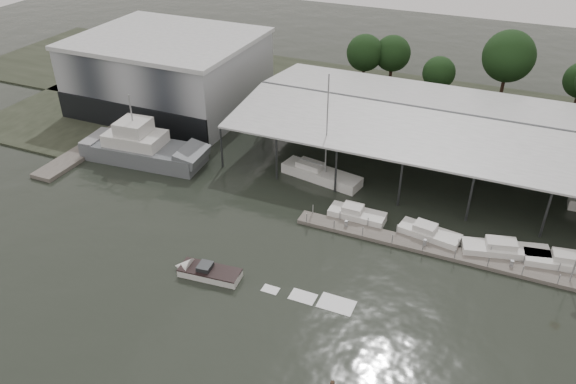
% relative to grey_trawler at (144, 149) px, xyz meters
% --- Properties ---
extents(ground, '(200.00, 200.00, 0.00)m').
position_rel_grey_trawler_xyz_m(ground, '(21.65, -14.13, -1.58)').
color(ground, black).
rests_on(ground, ground).
extents(land_strip_far, '(140.00, 30.00, 0.30)m').
position_rel_grey_trawler_xyz_m(land_strip_far, '(21.65, 27.87, -1.48)').
color(land_strip_far, '#383E2E').
rests_on(land_strip_far, ground).
extents(land_strip_west, '(20.00, 40.00, 0.30)m').
position_rel_grey_trawler_xyz_m(land_strip_west, '(-18.35, 15.87, -1.48)').
color(land_strip_west, '#383E2E').
rests_on(land_strip_west, ground).
extents(storage_warehouse, '(24.50, 20.50, 10.50)m').
position_rel_grey_trawler_xyz_m(storage_warehouse, '(-6.35, 15.81, 3.71)').
color(storage_warehouse, '#9BA0A5').
rests_on(storage_warehouse, ground).
extents(covered_boat_shed, '(58.24, 24.00, 6.96)m').
position_rel_grey_trawler_xyz_m(covered_boat_shed, '(38.65, 13.87, 4.55)').
color(covered_boat_shed, silver).
rests_on(covered_boat_shed, ground).
extents(trawler_dock, '(3.00, 18.00, 0.50)m').
position_rel_grey_trawler_xyz_m(trawler_dock, '(-8.35, -0.13, -1.33)').
color(trawler_dock, slate).
rests_on(trawler_dock, ground).
extents(floating_dock, '(28.00, 2.00, 1.40)m').
position_rel_grey_trawler_xyz_m(floating_dock, '(36.65, -4.13, -1.38)').
color(floating_dock, slate).
rests_on(floating_dock, ground).
extents(grey_trawler, '(16.11, 6.40, 8.84)m').
position_rel_grey_trawler_xyz_m(grey_trawler, '(0.00, 0.00, 0.00)').
color(grey_trawler, '#5A5F64').
rests_on(grey_trawler, ground).
extents(white_sailboat, '(10.02, 4.35, 13.23)m').
position_rel_grey_trawler_xyz_m(white_sailboat, '(21.62, 4.32, -0.93)').
color(white_sailboat, white).
rests_on(white_sailboat, ground).
extents(speedboat_underway, '(17.36, 3.71, 2.00)m').
position_rel_grey_trawler_xyz_m(speedboat_underway, '(18.11, -16.11, -1.19)').
color(speedboat_underway, white).
rests_on(speedboat_underway, ground).
extents(moored_cruiser_0, '(5.91, 2.27, 1.70)m').
position_rel_grey_trawler_xyz_m(moored_cruiser_0, '(28.08, -2.07, -0.97)').
color(moored_cruiser_0, white).
rests_on(moored_cruiser_0, ground).
extents(moored_cruiser_1, '(6.31, 3.14, 1.70)m').
position_rel_grey_trawler_xyz_m(moored_cruiser_1, '(35.68, -2.42, -0.97)').
color(moored_cruiser_1, white).
rests_on(moored_cruiser_1, ground).
extents(moored_cruiser_2, '(8.32, 4.10, 1.70)m').
position_rel_grey_trawler_xyz_m(moored_cruiser_2, '(42.87, -2.19, -0.97)').
color(moored_cruiser_2, white).
rests_on(moored_cruiser_2, ground).
extents(moored_cruiser_3, '(9.15, 3.58, 1.70)m').
position_rel_grey_trawler_xyz_m(moored_cruiser_3, '(48.92, -1.82, -0.97)').
color(moored_cruiser_3, white).
rests_on(moored_cruiser_3, ground).
extents(horizon_tree_line, '(65.82, 10.49, 11.24)m').
position_rel_grey_trawler_xyz_m(horizon_tree_line, '(43.73, 34.55, 4.47)').
color(horizon_tree_line, black).
rests_on(horizon_tree_line, ground).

